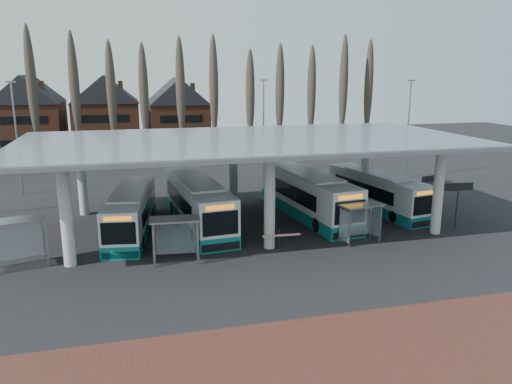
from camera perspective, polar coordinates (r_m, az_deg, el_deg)
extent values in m
plane|color=black|center=(29.81, 2.85, -7.93)|extent=(140.00, 140.00, 0.00)
cube|color=#522921|center=(19.92, 13.77, -20.00)|extent=(70.00, 10.00, 0.03)
cylinder|color=silver|center=(30.26, -20.88, -2.52)|extent=(0.70, 0.70, 6.00)
cylinder|color=silver|center=(40.91, -19.29, 1.62)|extent=(0.70, 0.70, 6.00)
cylinder|color=silver|center=(31.16, 1.56, -1.16)|extent=(0.70, 0.70, 6.00)
cylinder|color=silver|center=(41.59, -2.61, 2.56)|extent=(0.70, 0.70, 6.00)
cylinder|color=silver|center=(36.26, 20.12, 0.10)|extent=(0.70, 0.70, 6.00)
cylinder|color=silver|center=(45.53, 12.36, 3.21)|extent=(0.70, 0.70, 6.00)
cube|color=gray|center=(35.77, -0.84, 6.05)|extent=(32.00, 16.00, 0.12)
cube|color=silver|center=(35.76, -0.84, 6.16)|extent=(31.50, 15.50, 0.04)
cone|color=#473D33|center=(60.37, -23.91, 8.91)|extent=(0.36, 0.36, 14.50)
ellipsoid|color=#473D33|center=(60.29, -24.07, 10.55)|extent=(1.10, 1.10, 11.02)
cone|color=#473D33|center=(59.86, -20.10, 9.21)|extent=(0.36, 0.36, 14.50)
ellipsoid|color=#473D33|center=(59.78, -20.23, 10.87)|extent=(1.10, 1.10, 11.02)
cone|color=#473D33|center=(59.61, -16.22, 9.48)|extent=(0.36, 0.36, 14.50)
ellipsoid|color=#473D33|center=(59.53, -16.34, 11.14)|extent=(1.10, 1.10, 11.02)
cone|color=#473D33|center=(59.63, -12.33, 9.70)|extent=(0.36, 0.36, 14.50)
ellipsoid|color=#473D33|center=(59.55, -12.42, 11.37)|extent=(1.10, 1.10, 11.02)
cone|color=#473D33|center=(59.92, -8.45, 9.88)|extent=(0.36, 0.36, 14.50)
ellipsoid|color=#473D33|center=(59.84, -8.51, 11.54)|extent=(1.10, 1.10, 11.02)
cone|color=#473D33|center=(60.47, -4.63, 10.01)|extent=(0.36, 0.36, 14.50)
ellipsoid|color=#473D33|center=(60.39, -4.66, 11.66)|extent=(1.10, 1.10, 11.02)
cone|color=#473D33|center=(61.28, -0.88, 10.10)|extent=(0.36, 0.36, 14.50)
ellipsoid|color=#473D33|center=(61.21, -0.89, 11.72)|extent=(1.10, 1.10, 11.02)
cone|color=#473D33|center=(62.34, 2.75, 10.14)|extent=(0.36, 0.36, 14.50)
ellipsoid|color=#473D33|center=(62.26, 2.77, 11.74)|extent=(1.10, 1.10, 11.02)
cone|color=#473D33|center=(63.63, 6.25, 10.15)|extent=(0.36, 0.36, 14.50)
ellipsoid|color=#473D33|center=(63.55, 6.29, 11.71)|extent=(1.10, 1.10, 11.02)
cone|color=#473D33|center=(65.14, 9.60, 10.12)|extent=(0.36, 0.36, 14.50)
ellipsoid|color=#473D33|center=(65.07, 9.66, 11.64)|extent=(1.10, 1.10, 11.02)
cone|color=#473D33|center=(66.86, 12.78, 10.06)|extent=(0.36, 0.36, 14.50)
ellipsoid|color=#473D33|center=(66.79, 12.86, 11.54)|extent=(1.10, 1.10, 11.02)
cube|color=brown|center=(71.90, -24.24, 6.42)|extent=(8.00, 10.00, 7.00)
pyramid|color=black|center=(71.52, -24.79, 11.98)|extent=(8.30, 10.30, 3.50)
cube|color=brown|center=(70.91, -16.62, 6.96)|extent=(8.00, 10.00, 7.00)
pyramid|color=black|center=(70.53, -17.01, 12.62)|extent=(8.30, 10.30, 3.50)
cube|color=brown|center=(71.19, -8.91, 7.38)|extent=(8.00, 10.00, 7.00)
pyramid|color=black|center=(70.81, -9.12, 13.02)|extent=(8.30, 10.30, 3.50)
cylinder|color=slate|center=(49.78, -25.63, 5.39)|extent=(0.16, 0.16, 10.00)
cube|color=slate|center=(49.44, -26.24, 11.24)|extent=(0.80, 0.15, 0.15)
cylinder|color=slate|center=(54.71, 0.86, 7.32)|extent=(0.16, 0.16, 10.00)
cube|color=slate|center=(54.40, 0.88, 12.67)|extent=(0.80, 0.15, 0.15)
cylinder|color=slate|center=(54.74, 16.97, 6.75)|extent=(0.16, 0.16, 10.00)
cube|color=slate|center=(54.43, 17.34, 12.08)|extent=(0.80, 0.15, 0.15)
cube|color=silver|center=(35.63, -14.10, -1.97)|extent=(3.85, 11.10, 2.54)
cube|color=#0E6E6B|center=(35.97, -13.99, -3.85)|extent=(3.87, 11.12, 0.82)
cube|color=silver|center=(35.31, -14.22, 0.09)|extent=(2.99, 6.76, 0.16)
cube|color=black|center=(36.04, -14.01, -1.64)|extent=(3.45, 8.09, 1.00)
cube|color=black|center=(30.48, -15.45, -4.59)|extent=(2.02, 0.35, 1.36)
cube|color=black|center=(40.82, -13.11, 0.17)|extent=(1.95, 0.34, 1.09)
cube|color=orange|center=(30.22, -15.55, -2.95)|extent=(1.61, 0.28, 0.27)
cube|color=black|center=(30.93, -15.29, -6.98)|extent=(2.18, 0.39, 0.45)
cylinder|color=black|center=(32.90, -16.59, -5.61)|extent=(0.38, 0.90, 0.87)
cylinder|color=black|center=(32.58, -12.95, -5.57)|extent=(0.38, 0.90, 0.87)
cylinder|color=black|center=(39.13, -14.91, -2.46)|extent=(0.38, 0.90, 0.87)
cylinder|color=black|center=(38.86, -11.86, -2.40)|extent=(0.38, 0.90, 0.87)
cube|color=silver|center=(36.38, -6.69, -1.01)|extent=(3.72, 12.39, 2.85)
cube|color=#0E6E6B|center=(36.75, -6.64, -3.08)|extent=(3.74, 12.41, 0.91)
cube|color=silver|center=(36.04, -6.76, 1.26)|extent=(3.01, 7.51, 0.18)
cube|color=black|center=(36.84, -6.88, -0.67)|extent=(3.44, 8.99, 1.12)
cube|color=black|center=(30.69, -4.09, -3.60)|extent=(2.28, 0.27, 1.52)
cube|color=black|center=(42.15, -8.59, 1.08)|extent=(2.20, 0.27, 1.22)
cube|color=orange|center=(30.41, -4.12, -1.77)|extent=(1.81, 0.22, 0.30)
cube|color=black|center=(31.18, -4.05, -6.27)|extent=(2.46, 0.31, 0.51)
cylinder|color=black|center=(32.90, -7.08, -5.03)|extent=(0.37, 1.00, 0.98)
cylinder|color=black|center=(33.45, -3.14, -4.63)|extent=(0.37, 1.00, 0.98)
cylinder|color=black|center=(39.87, -9.46, -1.81)|extent=(0.37, 1.00, 0.98)
cylinder|color=black|center=(40.33, -6.18, -1.52)|extent=(0.37, 1.00, 0.98)
cube|color=silver|center=(38.73, 5.92, -0.05)|extent=(4.05, 12.63, 2.90)
cube|color=#0E6E6B|center=(39.08, 5.87, -2.04)|extent=(4.07, 12.65, 0.93)
cube|color=silver|center=(38.41, 5.97, 2.13)|extent=(3.21, 7.67, 0.19)
cube|color=black|center=(39.15, 5.58, 0.26)|extent=(3.69, 9.18, 1.14)
cube|color=black|center=(33.51, 10.69, -2.28)|extent=(2.31, 0.33, 1.55)
cube|color=black|center=(44.17, 2.31, 1.84)|extent=(2.23, 0.32, 1.24)
cube|color=orange|center=(33.24, 10.77, -0.56)|extent=(1.84, 0.26, 0.31)
cube|color=black|center=(33.96, 10.57, -4.79)|extent=(2.50, 0.37, 0.52)
cylinder|color=black|center=(35.20, 7.01, -3.77)|extent=(0.40, 1.02, 0.99)
cylinder|color=black|center=(36.34, 10.35, -3.34)|extent=(0.40, 1.02, 0.99)
cylinder|color=black|center=(41.75, 2.17, -0.92)|extent=(0.40, 1.02, 0.99)
cylinder|color=black|center=(42.72, 5.12, -0.63)|extent=(0.40, 1.02, 0.99)
cube|color=silver|center=(41.52, 13.71, 0.25)|extent=(4.04, 11.22, 2.56)
cube|color=#0E6E6B|center=(41.81, 13.61, -1.40)|extent=(4.06, 11.24, 0.82)
cube|color=silver|center=(41.24, 13.81, 2.05)|extent=(3.12, 6.84, 0.16)
cube|color=black|center=(41.85, 13.34, 0.51)|extent=(3.59, 8.19, 1.01)
cube|color=black|center=(37.44, 18.74, -1.44)|extent=(2.04, 0.38, 1.37)
cube|color=black|center=(45.87, 9.61, 1.81)|extent=(1.97, 0.37, 1.10)
cube|color=orange|center=(37.22, 18.85, -0.08)|extent=(1.62, 0.30, 0.27)
cube|color=black|center=(37.81, 18.57, -3.45)|extent=(2.20, 0.42, 0.46)
cylinder|color=black|center=(38.54, 15.45, -2.73)|extent=(0.39, 0.91, 0.88)
cylinder|color=black|center=(39.87, 17.83, -2.35)|extent=(0.39, 0.91, 0.88)
cylinder|color=black|center=(43.73, 10.00, -0.53)|extent=(0.39, 0.91, 0.88)
cylinder|color=black|center=(44.91, 12.25, -0.26)|extent=(0.39, 0.91, 0.88)
cube|color=gray|center=(31.06, -22.87, -5.46)|extent=(0.11, 0.11, 2.72)
cube|color=gray|center=(32.20, -23.09, -4.83)|extent=(0.11, 0.11, 2.72)
cube|color=gray|center=(31.17, -25.61, -2.95)|extent=(3.32, 2.21, 0.11)
cube|color=silver|center=(32.17, -25.43, -4.98)|extent=(2.55, 0.67, 2.18)
cube|color=silver|center=(31.62, -22.90, -5.04)|extent=(0.33, 1.17, 2.18)
cube|color=gray|center=(29.06, -11.59, -6.06)|extent=(0.09, 0.09, 2.59)
cube|color=gray|center=(29.08, -6.67, -5.85)|extent=(0.09, 0.09, 2.59)
cube|color=gray|center=(30.13, -11.56, -5.34)|extent=(0.09, 0.09, 2.59)
cube|color=gray|center=(30.16, -6.81, -5.14)|extent=(0.09, 0.09, 2.59)
cube|color=gray|center=(29.17, -9.26, -3.10)|extent=(3.00, 1.66, 0.10)
cube|color=silver|center=(30.15, -9.19, -5.12)|extent=(2.48, 0.22, 2.07)
cube|color=silver|center=(29.58, -11.68, -5.61)|extent=(0.12, 1.14, 2.07)
cube|color=silver|center=(29.60, -6.65, -5.39)|extent=(0.12, 1.14, 2.07)
cube|color=gray|center=(32.22, 10.64, -4.15)|extent=(0.09, 0.09, 2.49)
cube|color=gray|center=(33.57, 14.04, -3.61)|extent=(0.09, 0.09, 2.49)
cube|color=gray|center=(33.09, 9.59, -3.64)|extent=(0.09, 0.09, 2.49)
cube|color=gray|center=(34.41, 12.94, -3.13)|extent=(0.09, 0.09, 2.49)
cube|color=gray|center=(32.95, 11.94, -1.47)|extent=(2.97, 1.81, 0.10)
cube|color=silver|center=(33.76, 11.25, -3.28)|extent=(2.37, 0.41, 1.99)
cube|color=silver|center=(32.61, 10.04, -3.82)|extent=(0.21, 1.09, 1.99)
cube|color=silver|center=(34.00, 13.55, -3.27)|extent=(0.21, 1.09, 1.99)
cylinder|color=black|center=(38.37, 21.95, -1.49)|extent=(0.10, 0.10, 3.22)
cube|color=black|center=(38.05, 22.14, 0.56)|extent=(2.22, 0.30, 0.55)
cylinder|color=black|center=(41.55, 19.28, -0.32)|extent=(0.09, 0.09, 3.01)
cube|color=black|center=(41.27, 19.42, 1.45)|extent=(2.01, 0.70, 0.52)
cube|color=black|center=(31.77, 2.64, -5.40)|extent=(0.09, 0.09, 1.21)
cube|color=red|center=(31.13, 2.94, -4.95)|extent=(2.41, 0.23, 0.11)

